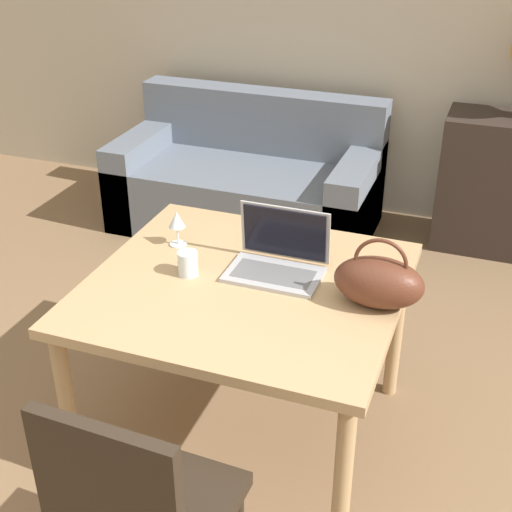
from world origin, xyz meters
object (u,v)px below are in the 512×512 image
(handbag, at_px, (379,282))
(chair, at_px, (138,511))
(drinking_glass, at_px, (188,263))
(wine_glass, at_px, (177,222))
(couch, at_px, (248,183))
(laptop, at_px, (279,255))

(handbag, bearing_deg, chair, -115.69)
(drinking_glass, distance_m, wine_glass, 0.25)
(couch, height_order, wine_glass, wine_glass)
(chair, bearing_deg, drinking_glass, 108.10)
(chair, xyz_separation_m, laptop, (0.05, 1.06, 0.28))
(wine_glass, distance_m, handbag, 0.87)
(drinking_glass, relative_size, handbag, 0.30)
(drinking_glass, height_order, handbag, handbag)
(laptop, bearing_deg, handbag, -15.87)
(chair, xyz_separation_m, wine_glass, (-0.40, 1.11, 0.32))
(couch, bearing_deg, drinking_glass, -75.88)
(drinking_glass, bearing_deg, chair, -74.14)
(chair, height_order, couch, chair)
(laptop, distance_m, drinking_glass, 0.35)
(chair, relative_size, drinking_glass, 9.88)
(chair, distance_m, drinking_glass, 0.98)
(chair, height_order, drinking_glass, chair)
(couch, bearing_deg, wine_glass, -78.75)
(wine_glass, bearing_deg, chair, -70.29)
(couch, relative_size, wine_glass, 11.16)
(couch, bearing_deg, chair, -75.31)
(wine_glass, bearing_deg, couch, 101.25)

